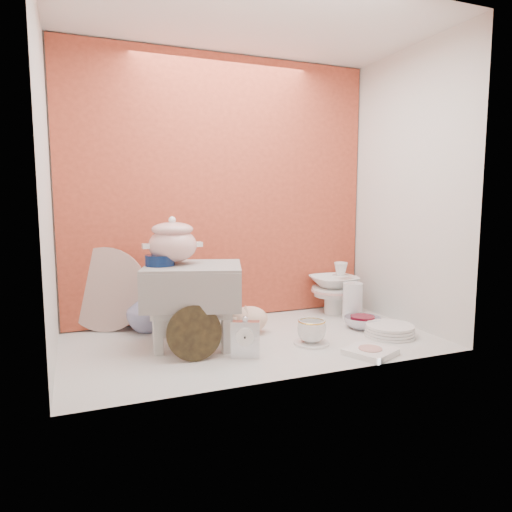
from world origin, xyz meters
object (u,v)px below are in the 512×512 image
(gold_rim_teacup, at_px, (312,331))
(dinner_plate_stack, at_px, (390,330))
(crystal_bowl, at_px, (362,323))
(porcelain_tower, at_px, (334,288))
(soup_tureen, at_px, (173,240))
(mantel_clock, at_px, (245,337))
(floral_platter, at_px, (105,290))
(plush_pig, at_px, (249,319))
(step_stool, at_px, (194,305))
(blue_white_vase, at_px, (148,309))

(gold_rim_teacup, distance_m, dinner_plate_stack, 0.44)
(crystal_bowl, relative_size, porcelain_tower, 0.63)
(porcelain_tower, bearing_deg, dinner_plate_stack, -86.95)
(soup_tureen, xyz_separation_m, mantel_clock, (0.25, -0.31, -0.41))
(soup_tureen, bearing_deg, floral_platter, 130.76)
(plush_pig, relative_size, crystal_bowl, 1.32)
(plush_pig, distance_m, dinner_plate_stack, 0.72)
(crystal_bowl, bearing_deg, plush_pig, 167.92)
(mantel_clock, xyz_separation_m, porcelain_tower, (0.77, 0.54, 0.07))
(step_stool, height_order, porcelain_tower, step_stool)
(mantel_clock, distance_m, crystal_bowl, 0.78)
(step_stool, bearing_deg, plush_pig, 31.07)
(soup_tureen, bearing_deg, blue_white_vase, 107.55)
(blue_white_vase, bearing_deg, floral_platter, 160.33)
(soup_tureen, bearing_deg, mantel_clock, -51.21)
(gold_rim_teacup, height_order, crystal_bowl, gold_rim_teacup)
(soup_tureen, height_order, plush_pig, soup_tureen)
(soup_tureen, distance_m, mantel_clock, 0.57)
(crystal_bowl, bearing_deg, soup_tureen, 173.67)
(dinner_plate_stack, bearing_deg, step_stool, 166.53)
(blue_white_vase, distance_m, gold_rim_teacup, 0.87)
(dinner_plate_stack, xyz_separation_m, crystal_bowl, (-0.05, 0.17, 0.00))
(soup_tureen, distance_m, porcelain_tower, 1.10)
(step_stool, xyz_separation_m, floral_platter, (-0.38, 0.39, 0.03))
(blue_white_vase, relative_size, plush_pig, 0.91)
(soup_tureen, distance_m, floral_platter, 0.53)
(mantel_clock, bearing_deg, crystal_bowl, 38.46)
(mantel_clock, bearing_deg, step_stool, 146.17)
(plush_pig, bearing_deg, porcelain_tower, 1.87)
(mantel_clock, xyz_separation_m, dinner_plate_stack, (0.80, 0.03, -0.06))
(floral_platter, bearing_deg, blue_white_vase, -19.67)
(mantel_clock, distance_m, plush_pig, 0.36)
(gold_rim_teacup, bearing_deg, crystal_bowl, 20.34)
(soup_tureen, height_order, mantel_clock, soup_tureen)
(plush_pig, bearing_deg, blue_white_vase, 136.27)
(soup_tureen, relative_size, plush_pig, 1.03)
(floral_platter, xyz_separation_m, dinner_plate_stack, (1.34, -0.63, -0.19))
(plush_pig, relative_size, porcelain_tower, 0.83)
(step_stool, relative_size, plush_pig, 1.71)
(plush_pig, bearing_deg, step_stool, 176.88)
(step_stool, relative_size, mantel_clock, 2.42)
(floral_platter, xyz_separation_m, crystal_bowl, (1.30, -0.45, -0.19))
(mantel_clock, relative_size, porcelain_tower, 0.58)
(gold_rim_teacup, bearing_deg, soup_tureen, 157.25)
(gold_rim_teacup, xyz_separation_m, dinner_plate_stack, (0.44, -0.03, -0.04))
(blue_white_vase, relative_size, porcelain_tower, 0.75)
(soup_tureen, height_order, blue_white_vase, soup_tureen)
(gold_rim_teacup, bearing_deg, floral_platter, 146.53)
(floral_platter, height_order, dinner_plate_stack, floral_platter)
(step_stool, relative_size, gold_rim_teacup, 3.21)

